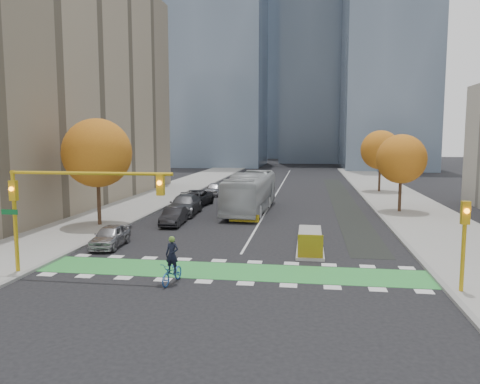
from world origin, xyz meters
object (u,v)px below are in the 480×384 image
(traffic_signal_west, at_px, (62,195))
(parked_car_b, at_px, (174,216))
(cyclist, at_px, (172,268))
(parked_car_c, at_px, (185,205))
(tree_east_near, at_px, (401,159))
(tree_west, at_px, (97,153))
(tree_east_far, at_px, (380,150))
(parked_car_d, at_px, (194,198))
(traffic_signal_east, at_px, (464,233))
(parked_car_a, at_px, (110,236))
(bus, at_px, (250,192))
(hazard_board, at_px, (310,246))
(parked_car_e, at_px, (214,189))

(traffic_signal_west, height_order, parked_car_b, traffic_signal_west)
(cyclist, bearing_deg, parked_car_c, 112.92)
(tree_east_near, bearing_deg, tree_west, -157.38)
(tree_east_far, distance_m, parked_car_d, 25.13)
(tree_west, relative_size, traffic_signal_east, 2.01)
(traffic_signal_west, relative_size, parked_car_a, 2.11)
(bus, distance_m, parked_car_c, 6.15)
(tree_west, relative_size, parked_car_b, 1.97)
(hazard_board, bearing_deg, parked_car_b, 139.12)
(parked_car_b, bearing_deg, parked_car_a, -107.06)
(traffic_signal_east, relative_size, parked_car_a, 1.02)
(tree_east_far, distance_m, parked_car_a, 38.74)
(parked_car_d, bearing_deg, bus, -16.46)
(traffic_signal_east, height_order, cyclist, traffic_signal_east)
(traffic_signal_west, bearing_deg, parked_car_c, 87.10)
(tree_east_near, xyz_separation_m, tree_east_far, (0.50, 16.00, 0.38))
(tree_west, height_order, tree_east_far, tree_west)
(tree_west, relative_size, traffic_signal_west, 0.96)
(parked_car_d, bearing_deg, tree_east_far, 42.90)
(traffic_signal_west, height_order, parked_car_d, traffic_signal_west)
(parked_car_c, bearing_deg, parked_car_b, -86.27)
(tree_west, bearing_deg, parked_car_e, 76.29)
(parked_car_d, height_order, parked_car_e, parked_car_d)
(parked_car_c, bearing_deg, bus, 22.46)
(traffic_signal_west, bearing_deg, tree_east_far, 62.05)
(parked_car_d, distance_m, parked_car_e, 8.71)
(tree_east_near, bearing_deg, parked_car_a, -141.24)
(hazard_board, xyz_separation_m, parked_car_c, (-10.98, 14.09, 0.06))
(parked_car_b, relative_size, parked_car_e, 0.94)
(traffic_signal_west, relative_size, cyclist, 3.78)
(tree_east_far, xyz_separation_m, parked_car_e, (-19.62, -6.00, -4.48))
(parked_car_a, height_order, parked_car_c, parked_car_c)
(traffic_signal_east, height_order, parked_car_c, traffic_signal_east)
(tree_east_near, bearing_deg, parked_car_d, 176.19)
(traffic_signal_west, bearing_deg, parked_car_b, 84.09)
(hazard_board, xyz_separation_m, tree_west, (-16.00, 7.80, 4.82))
(traffic_signal_west, bearing_deg, bus, 73.02)
(parked_car_e, bearing_deg, parked_car_a, -92.83)
(traffic_signal_east, xyz_separation_m, bus, (-11.93, 21.29, -0.94))
(cyclist, bearing_deg, parked_car_a, 141.76)
(traffic_signal_east, distance_m, parked_car_d, 29.83)
(traffic_signal_east, xyz_separation_m, parked_car_e, (-17.62, 32.51, -1.98))
(tree_east_far, bearing_deg, traffic_signal_west, -117.95)
(tree_east_near, relative_size, traffic_signal_east, 1.73)
(bus, bearing_deg, tree_east_far, 53.71)
(bus, bearing_deg, traffic_signal_west, -104.30)
(tree_west, xyz_separation_m, parked_car_c, (5.02, 6.29, -4.76))
(tree_west, xyz_separation_m, traffic_signal_east, (22.50, -12.51, -2.88))
(tree_west, height_order, traffic_signal_west, tree_west)
(hazard_board, relative_size, tree_west, 0.17)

